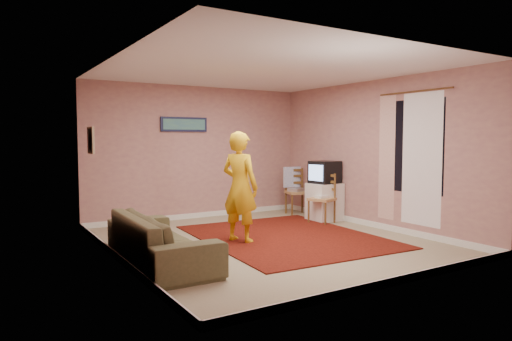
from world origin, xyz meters
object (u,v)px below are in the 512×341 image
chair_b (322,193)px  person (240,187)px  crt_tv (325,172)px  chair_a (297,187)px  tv_cabinet (324,202)px  sofa (161,239)px

chair_b → person: size_ratio=0.31×
crt_tv → chair_a: size_ratio=1.06×
chair_a → chair_b: chair_a is taller
crt_tv → chair_a: crt_tv is taller
person → tv_cabinet: bearing=-96.9°
tv_cabinet → crt_tv: 0.57m
chair_a → sofa: chair_a is taller
chair_a → person: person is taller
tv_cabinet → chair_b: (-0.23, -0.20, 0.21)m
tv_cabinet → person: bearing=-161.9°
chair_b → person: 2.16m
tv_cabinet → chair_b: 0.37m
tv_cabinet → person: size_ratio=0.43×
sofa → person: bearing=-69.0°
person → sofa: bearing=84.8°
tv_cabinet → sofa: (-3.75, -1.27, -0.05)m
crt_tv → chair_a: 0.90m
chair_a → crt_tv: bearing=-73.4°
crt_tv → chair_b: size_ratio=1.05×
tv_cabinet → crt_tv: crt_tv is taller
tv_cabinet → crt_tv: bearing=-172.3°
tv_cabinet → person: person is taller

